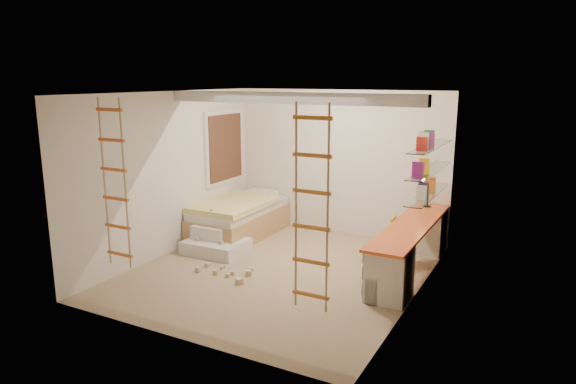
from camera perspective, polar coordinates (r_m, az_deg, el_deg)
The scene contains 15 objects.
floor at distance 7.67m, azimuth -1.06°, elevation -8.85°, with size 4.50×4.50×0.00m, color #9B8164.
ceiling_beam at distance 7.41m, azimuth 0.00°, elevation 10.39°, with size 4.00×0.18×0.16m, color white.
window_frame at distance 9.54m, azimuth -7.13°, elevation 4.95°, with size 0.06×1.15×1.35m, color white.
window_blind at distance 9.52m, azimuth -6.93°, elevation 4.94°, with size 0.02×1.00×1.20m, color #4C2D1E.
rope_ladder_left at distance 6.71m, azimuth -18.70°, elevation 0.83°, with size 0.41×0.04×2.13m, color #D25923, non-canonical shape.
rope_ladder_right at distance 5.13m, azimuth 2.63°, elevation -2.00°, with size 0.41×0.04×2.13m, color #C07D20, non-canonical shape.
waste_bin at distance 6.74m, azimuth 9.47°, elevation -10.67°, with size 0.26×0.26×0.33m, color white.
desk at distance 7.70m, azimuth 13.43°, elevation -5.92°, with size 0.56×2.80×0.75m.
shelves at distance 7.66m, azimuth 15.47°, elevation 2.33°, with size 0.25×1.80×0.71m.
bed at distance 9.30m, azimuth -5.41°, elevation -2.90°, with size 1.02×2.00×0.69m.
task_lamp at distance 8.43m, azimuth 15.04°, elevation 0.75°, with size 0.14×0.36×0.57m.
swivel_chair at distance 7.97m, azimuth 11.47°, elevation -6.11°, with size 0.51×0.51×0.77m.
play_platform at distance 8.55m, azimuth -8.08°, elevation -5.50°, with size 0.98×0.77×0.42m.
toy_blocks at distance 7.96m, azimuth -7.40°, elevation -6.68°, with size 1.37×1.13×0.69m.
books at distance 7.64m, azimuth 15.52°, elevation 3.18°, with size 0.14×0.58×0.92m.
Camera 1 is at (3.46, -6.25, 2.81)m, focal length 32.00 mm.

